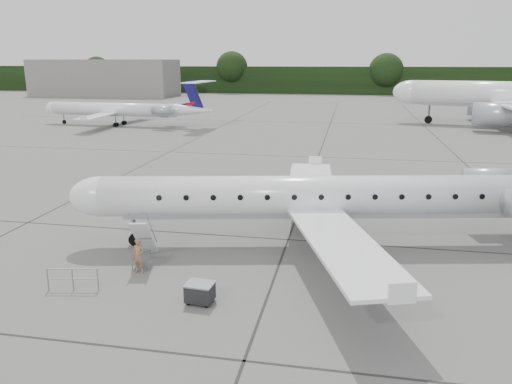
# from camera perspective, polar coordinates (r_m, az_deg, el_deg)

# --- Properties ---
(ground) EXTENTS (320.00, 320.00, 0.00)m
(ground) POSITION_cam_1_polar(r_m,az_deg,el_deg) (25.50, 12.96, -8.13)
(ground) COLOR slate
(ground) RESTS_ON ground
(treeline) EXTENTS (260.00, 4.00, 8.00)m
(treeline) POSITION_cam_1_polar(r_m,az_deg,el_deg) (153.63, 11.46, 12.37)
(treeline) COLOR black
(treeline) RESTS_ON ground
(terminal_building) EXTENTS (40.00, 14.00, 10.00)m
(terminal_building) POSITION_cam_1_polar(r_m,az_deg,el_deg) (150.22, -16.91, 12.37)
(terminal_building) COLOR slate
(terminal_building) RESTS_ON ground
(main_regional_jet) EXTENTS (33.70, 27.15, 7.69)m
(main_regional_jet) POSITION_cam_1_polar(r_m,az_deg,el_deg) (26.63, 7.55, 1.81)
(main_regional_jet) COLOR white
(main_regional_jet) RESTS_ON ground
(airstair) EXTENTS (1.30, 2.47, 2.41)m
(airstair) POSITION_cam_1_polar(r_m,az_deg,el_deg) (25.43, -12.69, -5.27)
(airstair) COLOR white
(airstair) RESTS_ON ground
(passenger) EXTENTS (0.67, 0.48, 1.71)m
(passenger) POSITION_cam_1_polar(r_m,az_deg,el_deg) (24.35, -13.26, -7.11)
(passenger) COLOR #8C654C
(passenger) RESTS_ON ground
(safety_railing) EXTENTS (2.18, 0.46, 1.00)m
(safety_railing) POSITION_cam_1_polar(r_m,az_deg,el_deg) (23.53, -20.20, -9.39)
(safety_railing) COLOR gray
(safety_railing) RESTS_ON ground
(baggage_cart) EXTENTS (1.15, 0.96, 0.94)m
(baggage_cart) POSITION_cam_1_polar(r_m,az_deg,el_deg) (21.19, -6.43, -11.34)
(baggage_cart) COLOR black
(baggage_cart) RESTS_ON ground
(bg_regional_left) EXTENTS (27.64, 20.70, 6.95)m
(bg_regional_left) POSITION_cam_1_polar(r_m,az_deg,el_deg) (80.63, -16.03, 9.77)
(bg_regional_left) COLOR white
(bg_regional_left) RESTS_ON ground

